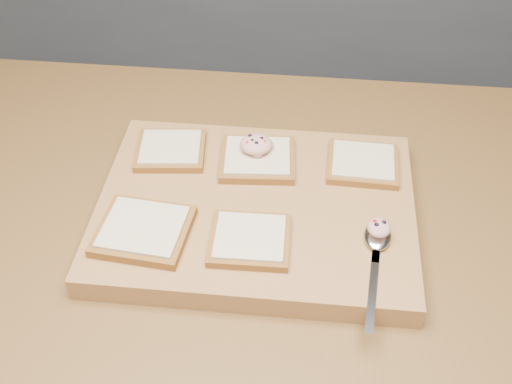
% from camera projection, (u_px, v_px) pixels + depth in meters
% --- Properties ---
extents(island_counter, '(2.00, 0.80, 0.90)m').
position_uv_depth(island_counter, '(300.00, 378.00, 1.28)').
color(island_counter, slate).
rests_on(island_counter, ground).
extents(back_counter, '(3.60, 0.62, 0.94)m').
position_uv_depth(back_counter, '(322.00, 22.00, 2.31)').
color(back_counter, slate).
rests_on(back_counter, ground).
extents(cutting_board, '(0.47, 0.36, 0.04)m').
position_uv_depth(cutting_board, '(256.00, 210.00, 0.97)').
color(cutting_board, '#A27745').
rests_on(cutting_board, island_counter).
extents(bread_far_left, '(0.12, 0.11, 0.02)m').
position_uv_depth(bread_far_left, '(171.00, 150.00, 1.03)').
color(bread_far_left, brown).
rests_on(bread_far_left, cutting_board).
extents(bread_far_center, '(0.12, 0.11, 0.02)m').
position_uv_depth(bread_far_center, '(258.00, 159.00, 1.01)').
color(bread_far_center, brown).
rests_on(bread_far_center, cutting_board).
extents(bread_far_right, '(0.11, 0.10, 0.02)m').
position_uv_depth(bread_far_right, '(363.00, 163.00, 1.00)').
color(bread_far_right, brown).
rests_on(bread_far_right, cutting_board).
extents(bread_near_left, '(0.14, 0.13, 0.02)m').
position_uv_depth(bread_near_left, '(144.00, 230.00, 0.90)').
color(bread_near_left, brown).
rests_on(bread_near_left, cutting_board).
extents(bread_near_center, '(0.11, 0.10, 0.02)m').
position_uv_depth(bread_near_center, '(250.00, 240.00, 0.89)').
color(bread_near_center, brown).
rests_on(bread_near_center, cutting_board).
extents(tuna_salad_dollop, '(0.05, 0.05, 0.02)m').
position_uv_depth(tuna_salad_dollop, '(256.00, 144.00, 1.01)').
color(tuna_salad_dollop, '#DB978C').
rests_on(tuna_salad_dollop, bread_far_center).
extents(spoon, '(0.04, 0.19, 0.01)m').
position_uv_depth(spoon, '(377.00, 243.00, 0.88)').
color(spoon, silver).
rests_on(spoon, cutting_board).
extents(spoon_salad, '(0.03, 0.04, 0.02)m').
position_uv_depth(spoon_salad, '(379.00, 228.00, 0.88)').
color(spoon_salad, '#DB978C').
rests_on(spoon_salad, spoon).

